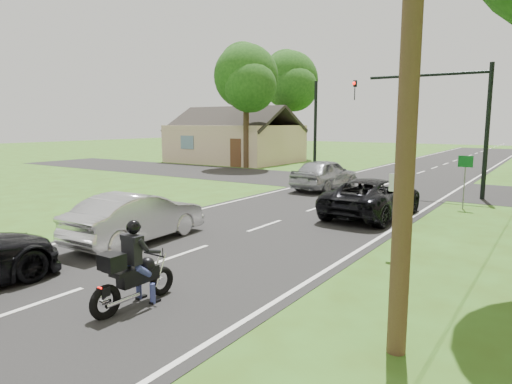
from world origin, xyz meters
The scene contains 14 objects.
ground centered at (0.00, 0.00, 0.00)m, with size 140.00×140.00×0.00m, color #385417.
road centered at (0.00, 10.00, 0.01)m, with size 8.00×100.00×0.01m, color black.
cross_road centered at (0.00, 16.00, 0.01)m, with size 60.00×7.00×0.01m, color black.
motorcycle_rider centered at (1.62, -3.05, 0.66)m, with size 0.55×1.94×1.67m.
dark_suv centered at (2.40, 7.57, 0.71)m, with size 2.32×5.04×1.40m, color black.
silver_sedan centered at (-1.95, 0.24, 0.73)m, with size 1.51×4.34×1.43m, color silver.
silver_suv centered at (-2.03, 12.87, 0.80)m, with size 1.86×4.62×1.57m, color #9A9CA1.
traffic_signal centered at (3.34, 14.00, 4.14)m, with size 6.38×0.44×6.00m.
signal_pole_far centered at (-5.20, 18.00, 3.00)m, with size 0.20×0.20×6.00m, color black.
sign_white centered at (4.70, 2.98, 1.60)m, with size 0.55×0.07×2.12m.
sign_green centered at (4.90, 10.98, 1.60)m, with size 0.55×0.07×2.12m.
tree_left_near centered at (-11.73, 19.78, 6.53)m, with size 5.12×4.96×9.22m.
tree_left_far centered at (-13.70, 29.76, 7.13)m, with size 5.76×5.58×10.14m.
house centered at (-16.00, 24.00, 1.77)m, with size 10.20×8.00×4.84m.
Camera 1 is at (8.02, -8.48, 3.40)m, focal length 32.00 mm.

